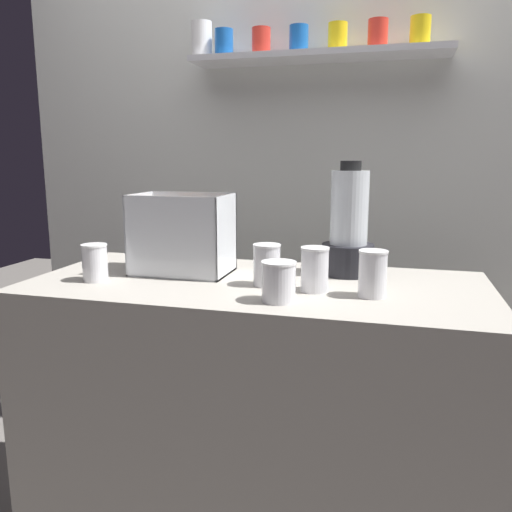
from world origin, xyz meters
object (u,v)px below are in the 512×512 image
(carrot_display_bin, at_px, (184,248))
(juice_cup_pomegranate_left, at_px, (267,266))
(blender_pitcher, at_px, (349,231))
(juice_cup_carrot_far_right, at_px, (373,277))
(juice_cup_mango_right, at_px, (315,272))
(juice_cup_carrot_far_left, at_px, (95,265))
(juice_cup_pomegranate_middle, at_px, (279,283))

(carrot_display_bin, xyz_separation_m, juice_cup_pomegranate_left, (0.30, -0.09, -0.03))
(blender_pitcher, height_order, juice_cup_carrot_far_right, blender_pitcher)
(juice_cup_carrot_far_right, bearing_deg, juice_cup_pomegranate_left, 171.32)
(carrot_display_bin, bearing_deg, juice_cup_pomegranate_left, -17.17)
(juice_cup_mango_right, bearing_deg, juice_cup_carrot_far_left, -175.61)
(juice_cup_mango_right, height_order, juice_cup_carrot_far_right, juice_cup_carrot_far_right)
(juice_cup_carrot_far_left, distance_m, juice_cup_pomegranate_middle, 0.60)
(juice_cup_carrot_far_left, bearing_deg, blender_pitcher, 21.53)
(juice_cup_pomegranate_middle, bearing_deg, carrot_display_bin, 145.96)
(blender_pitcher, height_order, juice_cup_carrot_far_left, blender_pitcher)
(juice_cup_carrot_far_right, bearing_deg, blender_pitcher, 109.16)
(blender_pitcher, relative_size, juice_cup_pomegranate_left, 2.93)
(blender_pitcher, relative_size, juice_cup_pomegranate_middle, 3.38)
(blender_pitcher, xyz_separation_m, juice_cup_carrot_far_right, (0.09, -0.26, -0.09))
(juice_cup_carrot_far_right, bearing_deg, juice_cup_mango_right, 173.66)
(juice_cup_carrot_far_right, bearing_deg, juice_cup_carrot_far_left, -177.69)
(carrot_display_bin, xyz_separation_m, juice_cup_pomegranate_middle, (0.38, -0.25, -0.03))
(juice_cup_pomegranate_left, xyz_separation_m, juice_cup_pomegranate_middle, (0.07, -0.16, -0.01))
(juice_cup_pomegranate_left, height_order, juice_cup_mango_right, juice_cup_mango_right)
(juice_cup_carrot_far_left, height_order, juice_cup_pomegranate_middle, juice_cup_carrot_far_left)
(juice_cup_mango_right, bearing_deg, juice_cup_pomegranate_middle, -120.04)
(blender_pitcher, bearing_deg, juice_cup_pomegranate_middle, -111.52)
(carrot_display_bin, height_order, juice_cup_mango_right, carrot_display_bin)
(carrot_display_bin, bearing_deg, juice_cup_carrot_far_right, -12.96)
(juice_cup_pomegranate_left, relative_size, juice_cup_carrot_far_right, 0.96)
(juice_cup_pomegranate_middle, bearing_deg, blender_pitcher, 68.48)
(carrot_display_bin, height_order, juice_cup_carrot_far_right, carrot_display_bin)
(juice_cup_mango_right, relative_size, juice_cup_carrot_far_right, 0.99)
(carrot_display_bin, distance_m, juice_cup_pomegranate_middle, 0.45)
(juice_cup_mango_right, bearing_deg, juice_cup_pomegranate_left, 168.79)
(blender_pitcher, xyz_separation_m, juice_cup_pomegranate_left, (-0.22, -0.21, -0.09))
(blender_pitcher, bearing_deg, juice_cup_carrot_far_left, -158.47)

